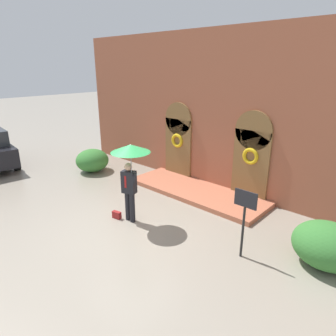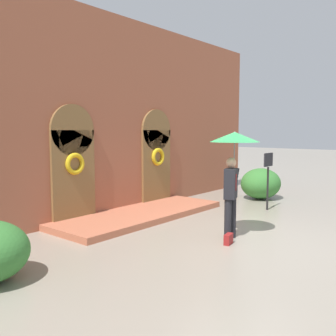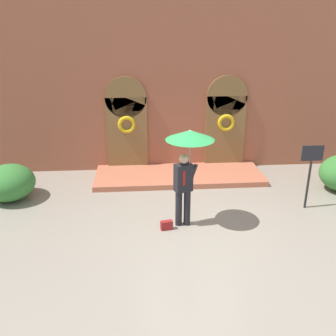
{
  "view_description": "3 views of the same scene",
  "coord_description": "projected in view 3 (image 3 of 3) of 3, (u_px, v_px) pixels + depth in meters",
  "views": [
    {
      "loc": [
        6.0,
        -4.95,
        4.39
      ],
      "look_at": [
        -0.29,
        1.89,
        1.2
      ],
      "focal_mm": 32.0,
      "sensor_mm": 36.0,
      "label": 1
    },
    {
      "loc": [
        -7.37,
        -3.96,
        2.4
      ],
      "look_at": [
        -0.37,
        1.81,
        1.48
      ],
      "focal_mm": 40.0,
      "sensor_mm": 36.0,
      "label": 2
    },
    {
      "loc": [
        -1.18,
        -7.75,
        4.57
      ],
      "look_at": [
        -0.49,
        1.19,
        1.07
      ],
      "focal_mm": 40.0,
      "sensor_mm": 36.0,
      "label": 3
    }
  ],
  "objects": [
    {
      "name": "shrub_left",
      "position": [
        9.0,
        183.0,
        10.21
      ],
      "size": [
        1.38,
        1.4,
        0.98
      ],
      "primitive_type": "ellipsoid",
      "color": "#387A33",
      "rests_on": "ground"
    },
    {
      "name": "handbag",
      "position": [
        167.0,
        225.0,
        8.81
      ],
      "size": [
        0.3,
        0.17,
        0.22
      ],
      "primitive_type": "cube",
      "rotation": [
        0.0,
        0.0,
        0.2
      ],
      "color": "maroon",
      "rests_on": "ground"
    },
    {
      "name": "ground_plane",
      "position": [
        192.0,
        227.0,
        8.95
      ],
      "size": [
        80.0,
        80.0,
        0.0
      ],
      "primitive_type": "plane",
      "color": "gray"
    },
    {
      "name": "person_with_umbrella",
      "position": [
        188.0,
        149.0,
        8.38
      ],
      "size": [
        1.1,
        1.1,
        2.36
      ],
      "color": "black",
      "rests_on": "ground"
    },
    {
      "name": "sign_post",
      "position": [
        311.0,
        166.0,
        9.48
      ],
      "size": [
        0.56,
        0.06,
        1.72
      ],
      "color": "black",
      "rests_on": "ground"
    },
    {
      "name": "building_facade",
      "position": [
        176.0,
        87.0,
        11.83
      ],
      "size": [
        14.0,
        2.3,
        5.6
      ],
      "color": "#9E563D",
      "rests_on": "ground"
    }
  ]
}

